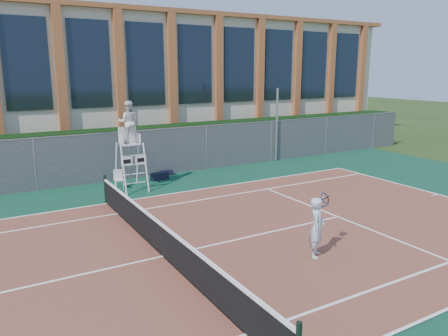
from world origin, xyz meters
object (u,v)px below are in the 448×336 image
umpire_chair (129,125)px  tennis_player (317,227)px  steel_pole (277,125)px  plastic_chair (119,178)px

umpire_chair → tennis_player: 9.53m
steel_pole → umpire_chair: bearing=-169.4°
steel_pole → umpire_chair: steel_pole is taller
umpire_chair → plastic_chair: size_ratio=4.63×
steel_pole → tennis_player: size_ratio=2.40×
steel_pole → tennis_player: bearing=-121.9°
plastic_chair → steel_pole: bearing=8.1°
plastic_chair → tennis_player: 9.78m
umpire_chair → tennis_player: (2.09, -9.10, -1.89)m
steel_pole → tennis_player: steel_pole is taller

